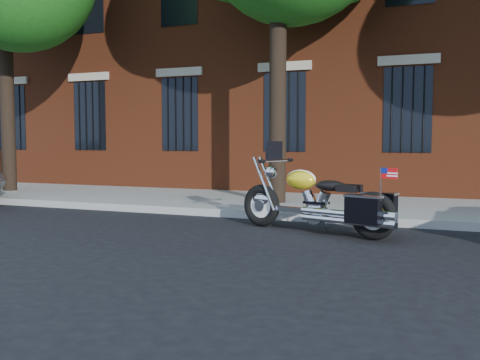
% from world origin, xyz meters
% --- Properties ---
extents(ground, '(120.00, 120.00, 0.00)m').
position_xyz_m(ground, '(0.00, 0.00, 0.00)').
color(ground, black).
rests_on(ground, ground).
extents(curb, '(40.00, 0.16, 0.15)m').
position_xyz_m(curb, '(0.00, 1.38, 0.07)').
color(curb, gray).
rests_on(curb, ground).
extents(sidewalk, '(40.00, 3.60, 0.15)m').
position_xyz_m(sidewalk, '(0.00, 3.26, 0.07)').
color(sidewalk, gray).
rests_on(sidewalk, ground).
extents(building, '(26.00, 10.08, 12.00)m').
position_xyz_m(building, '(0.00, 10.06, 6.00)').
color(building, maroon).
rests_on(building, ground).
extents(motorcycle, '(2.70, 1.38, 1.46)m').
position_xyz_m(motorcycle, '(2.09, 0.17, 0.49)').
color(motorcycle, black).
rests_on(motorcycle, ground).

